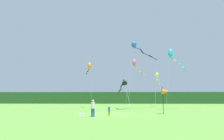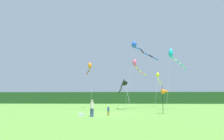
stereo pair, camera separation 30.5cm
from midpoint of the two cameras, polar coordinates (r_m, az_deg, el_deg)
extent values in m
plane|color=#5B9338|center=(22.44, -0.87, -13.50)|extent=(120.00, 120.00, 0.00)
cube|color=#234C23|center=(67.35, 0.87, -8.61)|extent=(108.00, 3.36, 4.10)
cylinder|color=#334C8C|center=(19.38, -6.69, -12.96)|extent=(0.17, 0.17, 0.82)
cylinder|color=#334C8C|center=(19.35, -6.13, -12.98)|extent=(0.17, 0.17, 0.82)
cylinder|color=silver|center=(19.32, -6.37, -10.79)|extent=(0.38, 0.38, 0.65)
sphere|color=tan|center=(19.31, -6.35, -9.47)|extent=(0.24, 0.24, 0.24)
cylinder|color=olive|center=(20.48, -1.50, -13.24)|extent=(0.11, 0.11, 0.51)
cylinder|color=olive|center=(20.47, -1.17, -13.24)|extent=(0.11, 0.11, 0.51)
cylinder|color=#334C8C|center=(20.44, -1.33, -11.97)|extent=(0.23, 0.23, 0.40)
sphere|color=tan|center=(20.43, -1.33, -11.20)|extent=(0.15, 0.15, 0.15)
cube|color=silver|center=(19.79, -9.59, -13.52)|extent=(0.57, 0.41, 0.34)
cylinder|color=black|center=(23.61, 15.15, -8.97)|extent=(0.06, 0.06, 3.29)
cone|color=orange|center=(23.71, 15.88, -6.39)|extent=(0.90, 0.70, 0.70)
cylinder|color=#B2B2B2|center=(36.49, -6.90, -4.93)|extent=(0.92, 1.79, 8.52)
ellipsoid|color=orange|center=(37.95, -7.25, 1.42)|extent=(1.07, 1.13, 1.33)
cylinder|color=orange|center=(38.08, -7.30, 0.52)|extent=(0.32, 0.55, 0.32)
cylinder|color=black|center=(38.52, -7.38, 0.22)|extent=(0.34, 0.55, 0.32)
cylinder|color=orange|center=(38.95, -7.47, -0.10)|extent=(0.34, 0.56, 0.35)
cylinder|color=black|center=(39.35, -7.69, -0.41)|extent=(0.49, 0.54, 0.34)
cylinder|color=orange|center=(39.75, -7.95, -0.72)|extent=(0.40, 0.56, 0.35)
cylinder|color=black|center=(40.18, -8.07, -1.01)|extent=(0.33, 0.55, 0.33)
cylinder|color=orange|center=(40.61, -8.22, -1.22)|extent=(0.42, 0.52, 0.25)
cylinder|color=#B2B2B2|center=(37.82, 13.23, -5.96)|extent=(1.68, 4.59, 7.11)
cone|color=yellow|center=(40.52, 13.56, -1.08)|extent=(1.18, 1.43, 1.27)
cylinder|color=yellow|center=(40.93, 13.62, -1.92)|extent=(0.45, 1.03, 0.49)
cylinder|color=white|center=(41.83, 13.62, -2.47)|extent=(0.32, 1.02, 0.47)
cylinder|color=yellow|center=(42.73, 13.76, -2.90)|extent=(0.64, 0.96, 0.38)
cylinder|color=white|center=(43.64, 14.04, -3.20)|extent=(0.55, 0.97, 0.31)
cylinder|color=yellow|center=(44.55, 14.24, -3.57)|extent=(0.53, 1.02, 0.50)
cylinder|color=white|center=(45.47, 14.27, -3.94)|extent=(0.33, 0.99, 0.32)
cylinder|color=yellow|center=(46.40, 14.22, -4.25)|extent=(0.40, 1.01, 0.41)
cylinder|color=#B2B2B2|center=(28.79, 4.56, -7.74)|extent=(0.95, 4.24, 4.72)
cone|color=black|center=(31.01, 3.46, -3.46)|extent=(1.22, 1.61, 1.46)
cylinder|color=black|center=(31.29, 3.17, -4.44)|extent=(0.50, 0.77, 0.31)
cylinder|color=black|center=(31.95, 2.70, -4.84)|extent=(0.40, 0.81, 0.41)
cylinder|color=black|center=(32.65, 2.52, -5.26)|extent=(0.21, 0.77, 0.36)
cylinder|color=black|center=(33.37, 2.53, -5.58)|extent=(0.22, 0.76, 0.31)
cylinder|color=black|center=(34.08, 2.47, -5.93)|extent=(0.28, 0.80, 0.41)
cylinder|color=black|center=(34.77, 2.17, -6.37)|extent=(0.49, 0.81, 0.44)
cylinder|color=black|center=(35.45, 1.92, -6.81)|extent=(0.22, 0.79, 0.43)
cylinder|color=black|center=(36.17, 1.76, -7.12)|extent=(0.37, 0.78, 0.30)
cylinder|color=#B2B2B2|center=(32.32, 5.51, -4.59)|extent=(1.58, 2.10, 8.37)
ellipsoid|color=#E5598C|center=(33.96, 6.60, 2.34)|extent=(1.10, 1.12, 1.33)
cylinder|color=#E5598C|center=(34.21, 6.84, 1.24)|extent=(0.52, 0.84, 0.42)
cylinder|color=yellow|center=(34.89, 7.31, 0.67)|extent=(0.58, 0.83, 0.43)
cylinder|color=#E5598C|center=(35.57, 7.75, 0.15)|extent=(0.51, 0.84, 0.39)
cylinder|color=yellow|center=(36.25, 8.21, -0.37)|extent=(0.62, 0.82, 0.45)
cylinder|color=#E5598C|center=(36.84, 8.90, -0.88)|extent=(0.77, 0.69, 0.42)
cylinder|color=yellow|center=(37.44, 9.57, -1.36)|extent=(0.61, 0.82, 0.44)
cylinder|color=#B2B2B2|center=(31.17, 16.74, -3.07)|extent=(1.66, 1.81, 9.49)
ellipsoid|color=#1EB7CC|center=(33.01, 17.36, 5.01)|extent=(1.22, 1.24, 1.70)
cylinder|color=#1EB7CC|center=(33.18, 17.84, 3.64)|extent=(0.82, 0.71, 0.41)
cylinder|color=white|center=(33.84, 18.56, 3.00)|extent=(0.73, 0.82, 0.47)
cylinder|color=#1EB7CC|center=(34.52, 19.23, 2.38)|extent=(0.81, 0.73, 0.42)
cylinder|color=white|center=(35.24, 19.80, 1.92)|extent=(0.64, 0.82, 0.29)
cylinder|color=#1EB7CC|center=(35.95, 20.38, 1.47)|extent=(0.84, 0.70, 0.45)
cylinder|color=white|center=(36.66, 20.89, 0.92)|extent=(0.61, 0.87, 0.41)
cylinder|color=#1EB7CC|center=(37.43, 21.24, 0.38)|extent=(0.71, 0.83, 0.45)
cylinder|color=#B2B2B2|center=(30.31, 5.15, -1.73)|extent=(1.83, 1.97, 11.10)
ellipsoid|color=blue|center=(32.47, 6.51, 7.83)|extent=(1.34, 1.35, 1.29)
cylinder|color=blue|center=(32.73, 7.50, 6.72)|extent=(1.29, 0.94, 0.34)
cylinder|color=black|center=(33.71, 8.91, 5.80)|extent=(0.88, 1.36, 0.61)
cylinder|color=blue|center=(34.76, 10.14, 4.88)|extent=(1.22, 1.06, 0.38)
cylinder|color=black|center=(35.81, 11.50, 4.23)|extent=(1.08, 1.19, 0.36)
cylinder|color=blue|center=(36.81, 12.86, 3.45)|extent=(1.31, 0.98, 0.63)
camera|label=1|loc=(0.15, -90.30, 0.05)|focal=29.56mm
camera|label=2|loc=(0.15, 89.70, -0.05)|focal=29.56mm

